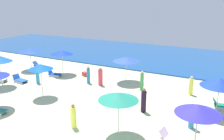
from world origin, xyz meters
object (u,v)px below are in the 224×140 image
umbrella_9 (118,96)px  beachgoer_3 (100,77)px  beachgoer_0 (191,86)px  umbrella_3 (126,59)px  beachgoer_2 (88,75)px  beachgoer_6 (142,81)px  umbrella_8 (198,109)px  cooler_box_1 (85,74)px  beachgoer_5 (73,117)px  lounge_chair_4_0 (222,105)px  umbrella_4 (220,82)px  beachgoer_7 (38,75)px  umbrella_7 (41,67)px  lounge_chair_0_0 (20,80)px  lounge_chair_2_0 (38,65)px  umbrella_2 (30,50)px  lounge_chair_6_0 (54,74)px  umbrella_6 (62,52)px  lounge_chair_8_0 (173,139)px  beachgoer_4 (192,117)px  beachgoer_1 (144,101)px

umbrella_9 → beachgoer_3: 8.44m
beachgoer_0 → umbrella_3: bearing=-28.7°
beachgoer_2 → beachgoer_6: (4.87, 0.56, 0.03)m
umbrella_8 → cooler_box_1: 14.09m
beachgoer_3 → beachgoer_5: 7.51m
beachgoer_5 → lounge_chair_4_0: bearing=-18.0°
lounge_chair_4_0 → beachgoer_0: (-2.43, 1.60, 0.46)m
umbrella_4 → beachgoer_6: umbrella_4 is taller
lounge_chair_4_0 → umbrella_8: 6.18m
beachgoer_6 → beachgoer_5: bearing=-40.6°
beachgoer_0 → beachgoer_7: beachgoer_7 is taller
umbrella_7 → cooler_box_1: 6.26m
beachgoer_0 → lounge_chair_4_0: bearing=122.4°
lounge_chair_4_0 → beachgoer_5: 10.16m
lounge_chair_0_0 → umbrella_4: umbrella_4 is taller
lounge_chair_2_0 → beachgoer_5: bearing=-130.9°
umbrella_2 → lounge_chair_4_0: (18.82, -0.90, -1.88)m
lounge_chair_0_0 → lounge_chair_6_0: (1.56, 2.84, 0.01)m
beachgoer_3 → lounge_chair_6_0: bearing=-98.4°
lounge_chair_2_0 → beachgoer_6: (12.62, -1.23, 0.54)m
lounge_chair_2_0 → umbrella_4: size_ratio=0.54×
beachgoer_0 → beachgoer_6: 3.85m
lounge_chair_0_0 → beachgoer_3: size_ratio=0.87×
umbrella_8 → beachgoer_6: 8.55m
lounge_chair_0_0 → umbrella_3: 9.81m
umbrella_6 → lounge_chair_8_0: 14.97m
beachgoer_2 → beachgoer_6: 4.90m
umbrella_6 → umbrella_2: bearing=-175.3°
umbrella_4 → beachgoer_3: umbrella_4 is taller
beachgoer_3 → beachgoer_5: beachgoer_3 is taller
umbrella_3 → beachgoer_4: umbrella_3 is taller
umbrella_4 → beachgoer_6: (-5.90, 1.66, -1.38)m
umbrella_4 → beachgoer_0: umbrella_4 is taller
beachgoer_3 → beachgoer_6: 3.69m
umbrella_9 → beachgoer_5: (-2.65, -0.53, -1.59)m
lounge_chair_8_0 → beachgoer_1: (-2.76, 2.84, 0.53)m
umbrella_3 → beachgoer_3: bearing=-129.7°
lounge_chair_2_0 → beachgoer_5: (11.37, -8.83, 0.43)m
lounge_chair_2_0 → umbrella_3: 10.69m
umbrella_8 → beachgoer_3: size_ratio=1.47×
lounge_chair_2_0 → beachgoer_4: (17.44, -5.64, 0.48)m
beachgoer_3 → umbrella_3: bearing=132.7°
umbrella_3 → beachgoer_5: umbrella_3 is taller
umbrella_3 → beachgoer_3: (-1.57, -1.89, -1.35)m
umbrella_2 → beachgoer_2: (7.79, -0.80, -1.37)m
umbrella_3 → umbrella_9: bearing=-67.6°
umbrella_8 → lounge_chair_8_0: bearing=-175.9°
lounge_chair_0_0 → cooler_box_1: bearing=-38.6°
lounge_chair_2_0 → beachgoer_4: 18.33m
beachgoer_1 → beachgoer_7: (-10.43, 1.00, -0.06)m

